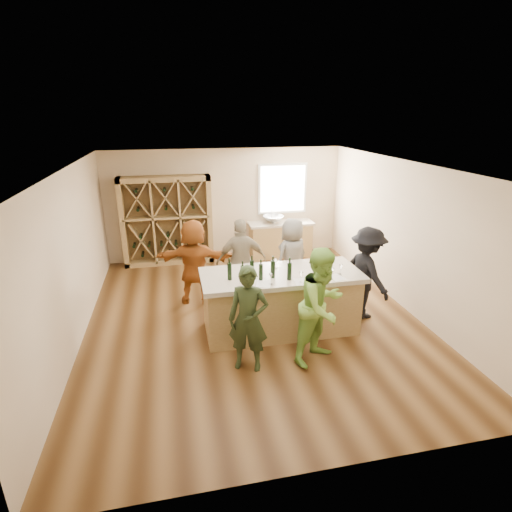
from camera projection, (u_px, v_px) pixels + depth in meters
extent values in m
cube|color=brown|center=(253.00, 319.00, 7.54)|extent=(6.00, 7.00, 0.10)
cube|color=white|center=(253.00, 163.00, 6.55)|extent=(6.00, 7.00, 0.10)
cube|color=beige|center=(225.00, 204.00, 10.31)|extent=(6.00, 0.10, 2.80)
cube|color=beige|center=(328.00, 364.00, 3.79)|extent=(6.00, 0.10, 2.80)
cube|color=beige|center=(68.00, 259.00, 6.45)|extent=(0.10, 7.00, 2.80)
cube|color=beige|center=(409.00, 236.00, 7.64)|extent=(0.10, 7.00, 2.80)
cube|color=white|center=(282.00, 189.00, 10.41)|extent=(1.30, 0.06, 1.30)
cube|color=white|center=(283.00, 189.00, 10.38)|extent=(1.18, 0.01, 1.18)
cube|color=#9E7F4B|center=(167.00, 221.00, 9.86)|extent=(2.20, 0.45, 2.20)
cube|color=#9E7F4B|center=(280.00, 240.00, 10.59)|extent=(1.60, 0.58, 0.86)
cube|color=#B9AC98|center=(281.00, 223.00, 10.44)|extent=(1.70, 0.62, 0.06)
imported|color=silver|center=(273.00, 219.00, 10.36)|extent=(0.54, 0.54, 0.19)
cylinder|color=silver|center=(272.00, 215.00, 10.50)|extent=(0.02, 0.02, 0.30)
cube|color=#9E7F4B|center=(281.00, 304.00, 6.95)|extent=(2.60, 1.00, 1.00)
cube|color=#B9AC98|center=(281.00, 275.00, 6.77)|extent=(2.72, 1.12, 0.08)
cylinder|color=black|center=(230.00, 271.00, 6.43)|extent=(0.10, 0.10, 0.29)
cylinder|color=black|center=(243.00, 274.00, 6.34)|extent=(0.07, 0.07, 0.28)
cylinder|color=black|center=(252.00, 269.00, 6.55)|extent=(0.08, 0.08, 0.28)
cylinder|color=black|center=(261.00, 272.00, 6.43)|extent=(0.08, 0.08, 0.27)
cylinder|color=black|center=(273.00, 269.00, 6.52)|extent=(0.09, 0.09, 0.30)
cone|color=white|center=(271.00, 279.00, 6.28)|extent=(0.08, 0.08, 0.18)
cone|color=white|center=(301.00, 277.00, 6.35)|extent=(0.09, 0.09, 0.18)
cone|color=white|center=(332.00, 274.00, 6.48)|extent=(0.08, 0.08, 0.19)
cone|color=white|center=(313.00, 270.00, 6.63)|extent=(0.08, 0.08, 0.20)
cone|color=white|center=(340.00, 270.00, 6.67)|extent=(0.08, 0.08, 0.16)
cube|color=white|center=(264.00, 283.00, 6.34)|extent=(0.31, 0.36, 0.00)
cube|color=white|center=(301.00, 282.00, 6.40)|extent=(0.24, 0.31, 0.00)
cube|color=white|center=(336.00, 277.00, 6.57)|extent=(0.26, 0.32, 0.00)
imported|color=#263319|center=(248.00, 319.00, 5.79)|extent=(0.71, 0.62, 1.63)
imported|color=#8CC64C|center=(322.00, 306.00, 5.97)|extent=(1.01, 0.88, 1.83)
imported|color=black|center=(366.00, 273.00, 7.32)|extent=(0.74, 1.20, 1.73)
imported|color=gray|center=(242.00, 261.00, 7.93)|extent=(1.01, 0.52, 1.71)
imported|color=slate|center=(292.00, 257.00, 8.24)|extent=(0.95, 0.82, 1.64)
imported|color=#994C19|center=(194.00, 262.00, 7.87)|extent=(1.68, 0.91, 1.72)
cylinder|color=black|center=(289.00, 271.00, 6.44)|extent=(0.07, 0.07, 0.30)
cone|color=white|center=(276.00, 264.00, 6.90)|extent=(0.07, 0.07, 0.18)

